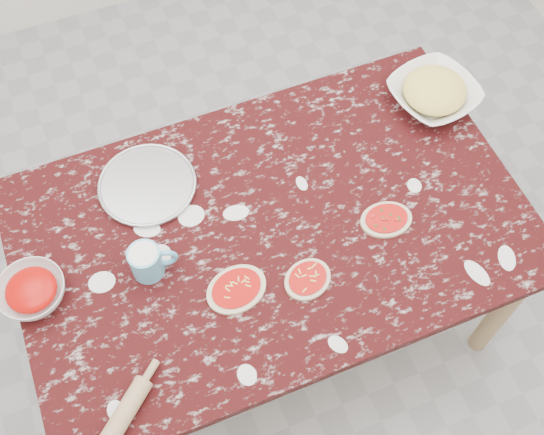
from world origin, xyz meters
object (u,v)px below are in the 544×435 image
Objects in this scene: cheese_bowl at (433,94)px; worktable at (272,238)px; sauce_bowl at (32,292)px; rolling_pin at (118,425)px; pizza_tray at (147,185)px; flour_mug at (148,261)px.

worktable is at bearing -160.14° from cheese_bowl.
sauce_bowl reaches higher than rolling_pin.
rolling_pin is at bearing -152.82° from cheese_bowl.
cheese_bowl is at bearing -1.73° from pizza_tray.
pizza_tray is 2.16× the size of flour_mug.
cheese_bowl is (0.71, 0.26, 0.12)m from worktable.
sauce_bowl is 0.48m from rolling_pin.
worktable is 0.75m from rolling_pin.
pizza_tray is 1.55× the size of sauce_bowl.
flour_mug is (-0.08, -0.29, 0.05)m from pizza_tray.
worktable is 0.76m from cheese_bowl.
pizza_tray is at bearing 138.16° from worktable.
sauce_bowl is at bearing -171.55° from cheese_bowl.
cheese_bowl is 1.09× the size of rolling_pin.
flour_mug reaches higher than rolling_pin.
worktable is at bearing 0.80° from flour_mug.
worktable is 0.42m from flour_mug.
cheese_bowl is at bearing 19.86° from worktable.
flour_mug is at bearing 63.03° from rolling_pin.
worktable is 11.05× the size of flour_mug.
pizza_tray is 0.77m from rolling_pin.
sauce_bowl reaches higher than pizza_tray.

